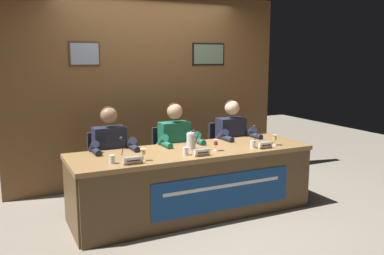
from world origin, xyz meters
TOP-DOWN VIEW (x-y plane):
  - ground_plane at (0.00, 0.00)m, footprint 12.00×12.00m
  - wall_back_panelled at (0.00, 1.35)m, footprint 3.92×0.14m
  - conference_table at (0.00, -0.11)m, footprint 2.72×0.87m
  - chair_left at (-0.81, 0.62)m, footprint 0.44×0.45m
  - panelist_left at (-0.81, 0.42)m, footprint 0.51×0.48m
  - nameplate_left at (-0.79, -0.33)m, footprint 0.20×0.06m
  - juice_glass_left at (-0.66, -0.24)m, footprint 0.06×0.06m
  - water_cup_left at (-0.97, -0.22)m, footprint 0.06×0.06m
  - microphone_left at (-0.81, -0.08)m, footprint 0.06×0.17m
  - chair_center at (0.00, 0.62)m, footprint 0.44×0.45m
  - panelist_center at (0.00, 0.42)m, footprint 0.51×0.48m
  - nameplate_center at (-0.04, -0.32)m, footprint 0.17×0.06m
  - juice_glass_center at (0.21, -0.17)m, footprint 0.06×0.06m
  - water_cup_center at (-0.18, -0.21)m, footprint 0.06×0.06m
  - microphone_center at (0.05, -0.04)m, footprint 0.06×0.17m
  - chair_right at (0.81, 0.62)m, footprint 0.44×0.45m
  - panelist_right at (0.81, 0.42)m, footprint 0.51×0.48m
  - nameplate_right at (0.77, -0.31)m, footprint 0.17×0.06m
  - juice_glass_right at (0.97, -0.22)m, footprint 0.06×0.06m
  - water_cup_right at (0.66, -0.23)m, footprint 0.06×0.06m
  - microphone_right at (0.85, -0.07)m, footprint 0.06×0.17m
  - water_pitcher_central at (-0.01, 0.00)m, footprint 0.15×0.10m

SIDE VIEW (x-z plane):
  - ground_plane at x=0.00m, z-range 0.00..0.00m
  - chair_left at x=-0.81m, z-range -0.02..0.87m
  - chair_center at x=0.00m, z-range -0.02..0.87m
  - chair_right at x=0.81m, z-range -0.02..0.87m
  - conference_table at x=0.00m, z-range 0.13..0.87m
  - panelist_left at x=-0.81m, z-range 0.09..1.31m
  - panelist_center at x=0.00m, z-range 0.09..1.31m
  - panelist_right at x=0.81m, z-range 0.09..1.31m
  - water_cup_left at x=-0.97m, z-range 0.73..0.82m
  - water_cup_center at x=-0.18m, z-range 0.73..0.82m
  - water_cup_right at x=0.66m, z-range 0.73..0.82m
  - nameplate_left at x=-0.79m, z-range 0.74..0.81m
  - nameplate_right at x=0.77m, z-range 0.74..0.81m
  - nameplate_center at x=-0.04m, z-range 0.74..0.81m
  - microphone_left at x=-0.81m, z-range 0.70..0.92m
  - microphone_center at x=0.05m, z-range 0.70..0.92m
  - microphone_right at x=0.85m, z-range 0.70..0.92m
  - juice_glass_left at x=-0.66m, z-range 0.76..0.88m
  - juice_glass_center at x=0.21m, z-range 0.76..0.88m
  - juice_glass_right at x=0.97m, z-range 0.76..0.88m
  - water_pitcher_central at x=-0.01m, z-range 0.73..0.94m
  - wall_back_panelled at x=0.00m, z-range 0.00..2.60m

